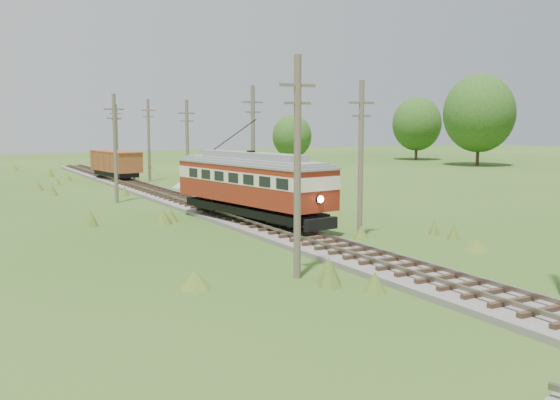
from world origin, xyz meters
TOP-DOWN VIEW (x-y plane):
  - railbed_main at (0.00, 34.00)m, footprint 3.60×96.00m
  - streetcar at (0.00, 24.80)m, footprint 4.93×13.28m
  - gondola at (0.00, 58.08)m, footprint 3.85×8.63m
  - gravel_pile at (4.78, 48.65)m, footprint 2.96×3.14m
  - utility_pole_r_2 at (3.30, 18.00)m, footprint 1.60×0.30m
  - utility_pole_r_3 at (3.20, 31.00)m, footprint 1.60×0.30m
  - utility_pole_r_4 at (3.00, 44.00)m, footprint 1.60×0.30m
  - utility_pole_r_5 at (3.40, 57.00)m, footprint 1.60×0.30m
  - utility_pole_r_6 at (3.20, 70.00)m, footprint 1.60×0.30m
  - utility_pole_l_a at (-4.20, 12.00)m, footprint 1.60×0.30m
  - utility_pole_l_b at (-4.50, 40.00)m, footprint 1.60×0.30m
  - tree_right_4 at (54.00, 58.00)m, footprint 10.50×10.50m
  - tree_right_5 at (56.00, 74.00)m, footprint 8.40×8.40m
  - tree_mid_b at (30.00, 72.00)m, footprint 5.88×5.88m

SIDE VIEW (x-z plane):
  - railbed_main at x=0.00m, z-range -0.09..0.48m
  - gravel_pile at x=4.78m, z-range -0.03..1.04m
  - gondola at x=0.00m, z-range 0.67..3.44m
  - streetcar at x=0.00m, z-range -0.24..5.76m
  - utility_pole_r_4 at x=3.00m, z-range 0.12..8.52m
  - tree_mid_b at x=30.00m, z-range 0.54..8.12m
  - utility_pole_r_2 at x=3.30m, z-range 0.12..8.72m
  - utility_pole_l_b at x=-4.50m, z-range 0.12..8.72m
  - utility_pole_r_6 at x=3.20m, z-range 0.12..8.82m
  - utility_pole_r_5 at x=3.40m, z-range 0.13..9.03m
  - utility_pole_r_3 at x=3.20m, z-range 0.13..9.13m
  - utility_pole_l_a at x=-4.20m, z-range 0.13..9.13m
  - tree_right_5 at x=56.00m, z-range 0.78..11.60m
  - tree_right_4 at x=54.00m, z-range 0.98..14.51m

